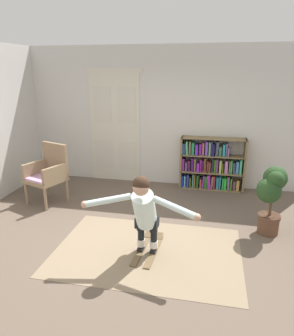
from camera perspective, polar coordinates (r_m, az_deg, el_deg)
name	(u,v)px	position (r m, az deg, el deg)	size (l,w,h in m)	color
ground_plane	(136,240)	(4.74, -1.98, -13.01)	(7.20, 7.20, 0.00)	brown
back_wall	(165,117)	(6.71, 3.24, 9.21)	(6.00, 0.10, 2.90)	beige
double_door	(115,126)	(6.93, -5.82, 7.58)	(1.22, 0.05, 2.45)	beige
rug	(147,251)	(4.49, 0.07, -14.86)	(2.54, 1.74, 0.01)	#857258
bookshelf	(210,166)	(6.64, 11.35, 0.33)	(1.32, 0.30, 1.09)	olive
wicker_chair	(48,172)	(6.12, -17.51, -0.71)	(0.77, 0.77, 1.10)	#8D7354
potted_plant	(271,193)	(4.99, 21.65, -4.22)	(0.45, 0.51, 1.05)	brown
skis_pair	(148,249)	(4.50, 0.18, -14.46)	(0.31, 0.86, 0.07)	brown
person_skier	(144,209)	(4.01, -0.51, -7.46)	(1.48, 0.62, 1.13)	white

